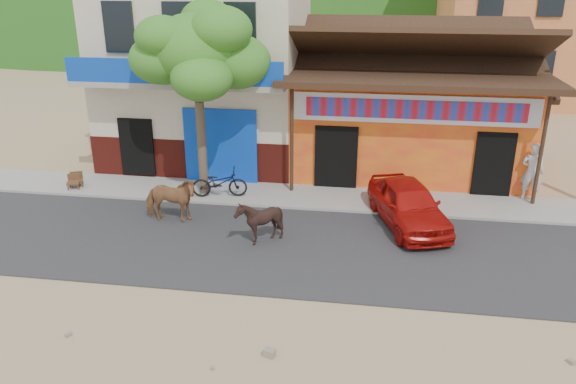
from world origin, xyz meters
name	(u,v)px	position (x,y,z in m)	size (l,w,h in m)	color
ground	(330,303)	(0.00, 0.00, 0.00)	(120.00, 120.00, 0.00)	#9E825B
road	(338,251)	(0.00, 2.50, 0.02)	(60.00, 5.00, 0.04)	#28282B
sidewalk	(345,199)	(0.00, 6.00, 0.06)	(60.00, 2.00, 0.12)	gray
dance_club	(407,118)	(2.00, 10.00, 1.80)	(8.00, 6.00, 3.60)	orange
cafe_building	(208,67)	(-5.50, 10.00, 3.50)	(7.00, 6.00, 7.00)	beige
tree	(199,102)	(-4.60, 5.80, 3.12)	(3.00, 3.00, 6.00)	#2D721E
cow_tan	(170,200)	(-4.93, 3.59, 0.72)	(0.73, 1.61, 1.36)	#96623C
cow_dark	(259,221)	(-2.13, 2.63, 0.66)	(1.01, 1.13, 1.25)	black
red_car	(408,204)	(1.86, 4.39, 0.68)	(1.52, 3.77, 1.29)	#AF100C
scooter	(219,183)	(-4.00, 5.52, 0.58)	(0.61, 1.76, 0.93)	black
pedestrian	(532,172)	(5.73, 6.70, 1.05)	(0.68, 0.45, 1.86)	silver
cafe_chair_left	(73,176)	(-9.00, 5.49, 0.55)	(0.40, 0.40, 0.86)	#4A3318
cafe_chair_right	(76,174)	(-9.00, 5.70, 0.56)	(0.41, 0.41, 0.87)	#4B2F19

